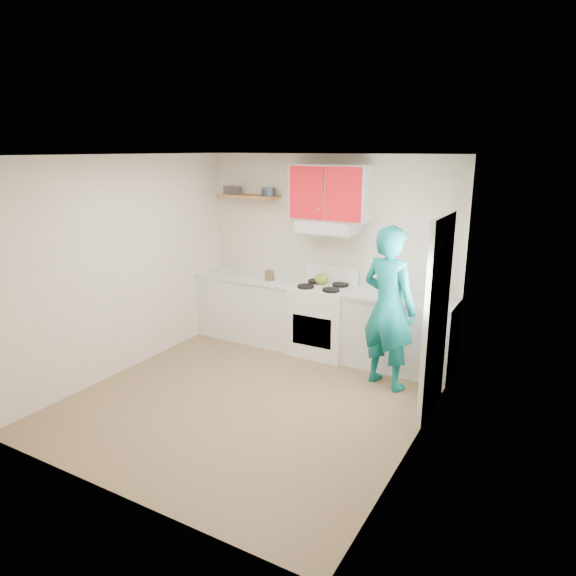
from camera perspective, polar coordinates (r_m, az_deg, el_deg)
The scene contains 21 objects.
floor at distance 5.83m, azimuth -4.03°, elevation -12.03°, with size 3.80×3.80×0.00m, color brown.
ceiling at distance 5.19m, azimuth -4.57°, elevation 14.43°, with size 3.60×3.80×0.04m, color white.
back_wall at distance 6.99m, azimuth 4.37°, elevation 3.87°, with size 3.60×0.04×2.60m, color beige.
front_wall at distance 4.00m, azimuth -19.55°, elevation -5.65°, with size 3.60×0.04×2.60m, color beige.
left_wall at distance 6.51m, azimuth -17.61°, elevation 2.37°, with size 0.04×3.80×2.60m, color beige.
right_wall at distance 4.65m, azimuth 14.56°, elevation -2.36°, with size 0.04×3.80×2.60m, color beige.
door at distance 5.39m, azimuth 16.07°, elevation -3.14°, with size 0.05×0.85×2.05m, color white.
door_glass at distance 5.28m, azimuth 16.12°, elevation 1.29°, with size 0.01×0.55×0.95m, color white.
counter_left at distance 7.43m, azimuth -4.03°, elevation -2.19°, with size 1.52×0.60×0.90m, color silver.
counter_right at distance 6.55m, azimuth 12.19°, elevation -4.93°, with size 1.32×0.60×0.90m, color silver.
stove at distance 6.88m, azimuth 3.84°, elevation -3.55°, with size 0.76×0.65×0.92m, color white.
range_hood at distance 6.68m, azimuth 4.41°, elevation 6.79°, with size 0.76×0.44×0.15m, color silver.
upper_cabinets at distance 6.68m, azimuth 4.69°, elevation 10.46°, with size 1.02×0.33×0.70m, color red.
shelf at distance 7.31m, azimuth -4.34°, elevation 10.08°, with size 0.90×0.30×0.04m, color brown.
books at distance 7.45m, azimuth -6.16°, elevation 10.71°, with size 0.22×0.16×0.11m, color #473E44.
tin at distance 7.13m, azimuth -2.15°, elevation 10.59°, with size 0.19×0.19×0.12m, color #333D4C.
kettle at distance 6.84m, azimuth 3.69°, elevation 0.99°, with size 0.17×0.17×0.14m, color olive.
crock at distance 7.04m, azimuth -2.07°, elevation 1.30°, with size 0.13×0.13×0.15m, color #4D3722.
cutting_board at distance 6.38m, azimuth 10.59°, elevation -1.05°, with size 0.29×0.22×0.02m, color olive.
silicone_mat at distance 6.23m, azimuth 15.93°, elevation -1.84°, with size 0.31×0.26×0.01m, color red.
person at distance 5.89m, azimuth 11.06°, elevation -2.16°, with size 0.68×0.45×1.87m, color #0C7071.
Camera 1 is at (2.89, -4.31, 2.66)m, focal length 32.19 mm.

